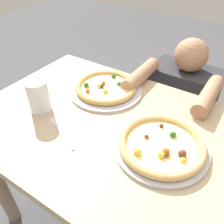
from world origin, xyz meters
name	(u,v)px	position (x,y,z in m)	size (l,w,h in m)	color
ground_plane	(112,219)	(0.00, 0.00, 0.00)	(8.00, 8.00, 0.00)	#4C4C51
dining_table	(113,146)	(0.00, 0.00, 0.63)	(1.16, 0.78, 0.75)	tan
pizza_near	(161,145)	(0.21, -0.01, 0.77)	(0.33, 0.33, 0.04)	#B7B7BC
pizza_far	(106,88)	(-0.16, 0.18, 0.77)	(0.34, 0.34, 0.04)	#B7B7BC
water_cup_clear	(38,96)	(-0.31, -0.08, 0.82)	(0.09, 0.09, 0.14)	silver
paper_napkin	(44,84)	(-0.45, 0.07, 0.75)	(0.16, 0.14, 0.00)	white
fork	(61,131)	(-0.14, -0.14, 0.75)	(0.19, 0.10, 0.00)	silver
diner_seated	(177,118)	(0.10, 0.58, 0.42)	(0.40, 0.52, 0.93)	#333847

